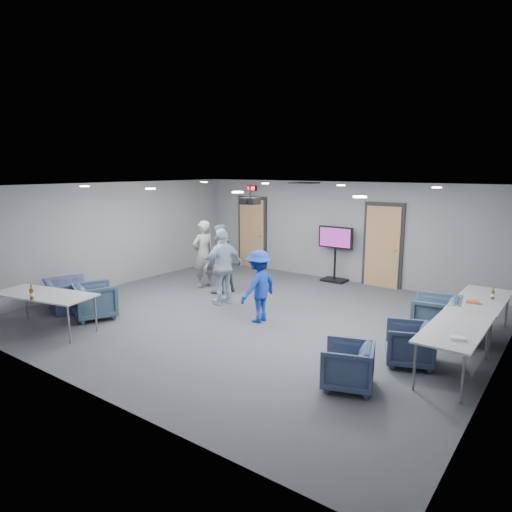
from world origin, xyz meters
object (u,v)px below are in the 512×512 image
Objects in this scene: chair_front_a at (95,301)px; bottle_front at (32,294)px; bottle_right at (493,295)px; tv_stand at (335,251)px; chair_front_b at (68,295)px; chair_right_b at (409,344)px; table_right_b at (456,331)px; table_front_left at (44,296)px; chair_right_a at (436,316)px; person_b at (219,259)px; person_c at (223,267)px; person_a at (203,254)px; projector at (250,201)px; chair_right_c at (348,366)px; person_d at (259,286)px; table_right_a at (481,301)px.

bottle_front is (0.10, -1.34, 0.47)m from chair_front_a.
bottle_right is 0.15× the size of tv_stand.
tv_stand reaches higher than chair_front_b.
tv_stand is at bearing -162.39° from chair_right_b.
table_right_b and table_front_left have the same top height.
bottle_front reaches higher than chair_right_a.
person_b is 0.81× the size of table_front_left.
bottle_front is 0.18× the size of tv_stand.
person_c is 7.82× the size of bottle_right.
person_a is 1.00× the size of person_c.
table_right_b is at bearing 88.97° from person_a.
bottle_right is (6.68, 4.90, -0.02)m from bottle_front.
chair_front_b is 8.56m from bottle_right.
projector reaches higher than bottle_right.
chair_front_b is 4.55× the size of bottle_right.
person_a is 3.41m from chair_front_b.
bottle_front is (0.01, -4.53, -0.04)m from person_a.
person_c reaches higher than bottle_right.
chair_right_c is at bearing 140.19° from table_right_b.
chair_front_a is (-5.96, -3.05, -0.01)m from chair_right_a.
person_d reaches higher than chair_right_b.
chair_right_a reaches higher than table_right_b.
tv_stand is at bearing -100.13° from chair_front_b.
person_b is 1.17× the size of person_d.
chair_right_b is (5.87, -1.65, -0.54)m from person_a.
table_right_b is at bearing 24.14° from bottle_front.
person_b is at bearing -139.37° from chair_right_c.
person_b reaches higher than chair_front_a.
person_b is at bearing -98.84° from chair_front_b.
person_a reaches higher than table_right_a.
chair_right_a is at bearing -148.11° from bottle_right.
chair_front_b is at bearing -155.40° from bottle_right.
person_c is 1.19× the size of person_d.
chair_right_c is (4.03, -2.08, -0.55)m from person_c.
chair_front_a reaches higher than table_right_b.
chair_right_a is at bearing 14.02° from projector.
chair_right_b is 6.59m from table_front_left.
projector is (-3.48, -1.03, 2.02)m from chair_right_a.
chair_right_c is at bearing -153.77° from chair_front_a.
chair_right_a is 1.64m from table_right_b.
person_d is 4.31m from bottle_right.
projector reaches higher than chair_right_c.
projector is (0.99, -0.31, 1.54)m from person_c.
person_b is at bearing 76.16° from table_right_b.
person_c is 4.56m from chair_right_c.
table_right_b reaches higher than chair_front_b.
chair_front_a reaches higher than table_right_a.
person_b is 0.88× the size of table_right_a.
person_b reaches higher than table_front_left.
person_a reaches higher than person_d.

